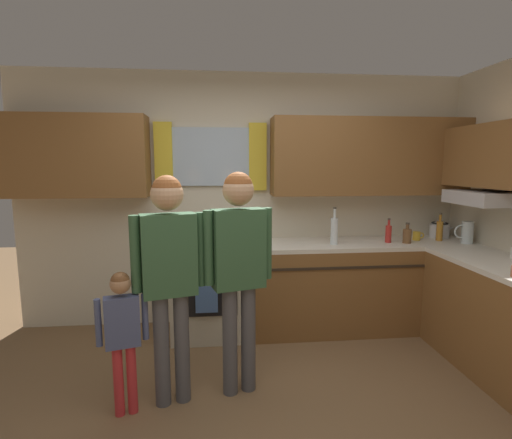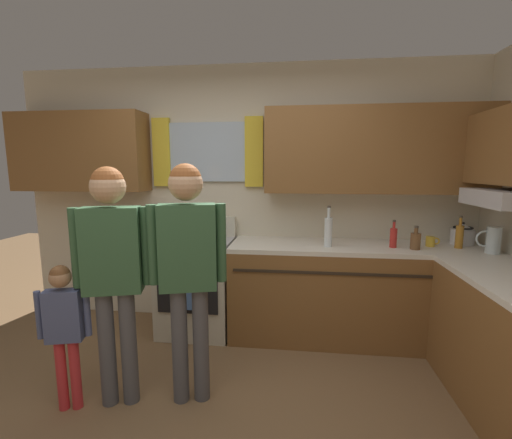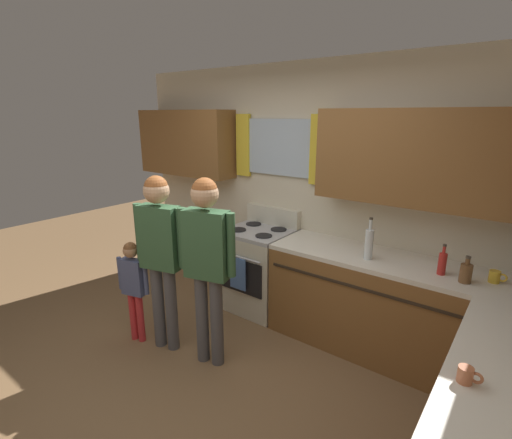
{
  "view_description": "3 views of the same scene",
  "coord_description": "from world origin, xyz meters",
  "px_view_note": "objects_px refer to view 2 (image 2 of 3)",
  "views": [
    {
      "loc": [
        -0.28,
        -2.16,
        1.67
      ],
      "look_at": [
        0.03,
        0.87,
        1.24
      ],
      "focal_mm": 26.98,
      "sensor_mm": 36.0,
      "label": 1
    },
    {
      "loc": [
        0.57,
        -1.62,
        1.6
      ],
      "look_at": [
        0.29,
        0.78,
        1.23
      ],
      "focal_mm": 24.14,
      "sensor_mm": 36.0,
      "label": 2
    },
    {
      "loc": [
        1.9,
        -1.51,
        2.1
      ],
      "look_at": [
        0.2,
        0.73,
        1.3
      ],
      "focal_mm": 26.25,
      "sensor_mm": 36.0,
      "label": 3
    }
  ],
  "objects_px": {
    "adult_in_plaid": "(188,256)",
    "bottle_squat_brown": "(415,241)",
    "bottle_sauce_red": "(393,237)",
    "water_pitcher": "(492,240)",
    "mug_mustard_yellow": "(431,241)",
    "adult_holding_child": "(112,259)",
    "bottle_oil_amber": "(459,236)",
    "small_child": "(64,321)",
    "stove_oven": "(197,284)",
    "bottle_tall_clear": "(328,231)",
    "stovetop_kettle": "(463,234)"
  },
  "relations": [
    {
      "from": "small_child",
      "to": "bottle_sauce_red",
      "type": "bearing_deg",
      "value": 26.44
    },
    {
      "from": "adult_in_plaid",
      "to": "small_child",
      "type": "xyz_separation_m",
      "value": [
        -0.78,
        -0.19,
        -0.4
      ]
    },
    {
      "from": "bottle_oil_amber",
      "to": "water_pitcher",
      "type": "height_order",
      "value": "bottle_oil_amber"
    },
    {
      "from": "bottle_tall_clear",
      "to": "stovetop_kettle",
      "type": "xyz_separation_m",
      "value": [
        1.24,
        0.25,
        -0.05
      ]
    },
    {
      "from": "bottle_oil_amber",
      "to": "water_pitcher",
      "type": "bearing_deg",
      "value": -41.52
    },
    {
      "from": "bottle_sauce_red",
      "to": "mug_mustard_yellow",
      "type": "relative_size",
      "value": 2.04
    },
    {
      "from": "bottle_tall_clear",
      "to": "adult_in_plaid",
      "type": "xyz_separation_m",
      "value": [
        -0.99,
        -0.94,
        -0.02
      ]
    },
    {
      "from": "bottle_squat_brown",
      "to": "small_child",
      "type": "xyz_separation_m",
      "value": [
        -2.51,
        -1.11,
        -0.36
      ]
    },
    {
      "from": "bottle_sauce_red",
      "to": "water_pitcher",
      "type": "bearing_deg",
      "value": -9.17
    },
    {
      "from": "bottle_oil_amber",
      "to": "adult_holding_child",
      "type": "xyz_separation_m",
      "value": [
        -2.6,
        -1.1,
        0.0
      ]
    },
    {
      "from": "bottle_oil_amber",
      "to": "bottle_sauce_red",
      "type": "height_order",
      "value": "bottle_oil_amber"
    },
    {
      "from": "bottle_oil_amber",
      "to": "stovetop_kettle",
      "type": "relative_size",
      "value": 1.04
    },
    {
      "from": "bottle_oil_amber",
      "to": "bottle_squat_brown",
      "type": "relative_size",
      "value": 1.4
    },
    {
      "from": "stovetop_kettle",
      "to": "small_child",
      "type": "bearing_deg",
      "value": -155.46
    },
    {
      "from": "stove_oven",
      "to": "bottle_tall_clear",
      "type": "relative_size",
      "value": 3.0
    },
    {
      "from": "water_pitcher",
      "to": "bottle_sauce_red",
      "type": "bearing_deg",
      "value": 170.83
    },
    {
      "from": "stove_oven",
      "to": "bottle_squat_brown",
      "type": "relative_size",
      "value": 5.37
    },
    {
      "from": "stovetop_kettle",
      "to": "water_pitcher",
      "type": "distance_m",
      "value": 0.34
    },
    {
      "from": "mug_mustard_yellow",
      "to": "bottle_tall_clear",
      "type": "bearing_deg",
      "value": -172.76
    },
    {
      "from": "bottle_oil_amber",
      "to": "small_child",
      "type": "distance_m",
      "value": 3.16
    },
    {
      "from": "bottle_squat_brown",
      "to": "stovetop_kettle",
      "type": "height_order",
      "value": "stovetop_kettle"
    },
    {
      "from": "stovetop_kettle",
      "to": "adult_in_plaid",
      "type": "bearing_deg",
      "value": -151.99
    },
    {
      "from": "adult_in_plaid",
      "to": "small_child",
      "type": "distance_m",
      "value": 0.9
    },
    {
      "from": "water_pitcher",
      "to": "stove_oven",
      "type": "bearing_deg",
      "value": 175.85
    },
    {
      "from": "adult_holding_child",
      "to": "small_child",
      "type": "height_order",
      "value": "adult_holding_child"
    },
    {
      "from": "adult_holding_child",
      "to": "mug_mustard_yellow",
      "type": "bearing_deg",
      "value": 25.66
    },
    {
      "from": "stovetop_kettle",
      "to": "bottle_oil_amber",
      "type": "bearing_deg",
      "value": -121.57
    },
    {
      "from": "mug_mustard_yellow",
      "to": "small_child",
      "type": "xyz_separation_m",
      "value": [
        -2.68,
        -1.24,
        -0.33
      ]
    },
    {
      "from": "stovetop_kettle",
      "to": "bottle_sauce_red",
      "type": "bearing_deg",
      "value": -162.51
    },
    {
      "from": "mug_mustard_yellow",
      "to": "small_child",
      "type": "distance_m",
      "value": 2.97
    },
    {
      "from": "bottle_squat_brown",
      "to": "adult_holding_child",
      "type": "bearing_deg",
      "value": -155.34
    },
    {
      "from": "adult_in_plaid",
      "to": "bottle_squat_brown",
      "type": "bearing_deg",
      "value": 28.12
    },
    {
      "from": "stovetop_kettle",
      "to": "adult_in_plaid",
      "type": "distance_m",
      "value": 2.52
    },
    {
      "from": "adult_holding_child",
      "to": "bottle_oil_amber",
      "type": "bearing_deg",
      "value": 23.01
    },
    {
      "from": "mug_mustard_yellow",
      "to": "adult_holding_child",
      "type": "relative_size",
      "value": 0.07
    },
    {
      "from": "bottle_sauce_red",
      "to": "water_pitcher",
      "type": "distance_m",
      "value": 0.76
    },
    {
      "from": "water_pitcher",
      "to": "adult_holding_child",
      "type": "distance_m",
      "value": 2.94
    },
    {
      "from": "water_pitcher",
      "to": "bottle_tall_clear",
      "type": "bearing_deg",
      "value": 176.26
    },
    {
      "from": "bottle_squat_brown",
      "to": "adult_holding_child",
      "type": "distance_m",
      "value": 2.42
    },
    {
      "from": "stove_oven",
      "to": "adult_in_plaid",
      "type": "height_order",
      "value": "adult_in_plaid"
    },
    {
      "from": "bottle_tall_clear",
      "to": "adult_holding_child",
      "type": "distance_m",
      "value": 1.79
    },
    {
      "from": "bottle_sauce_red",
      "to": "mug_mustard_yellow",
      "type": "distance_m",
      "value": 0.36
    },
    {
      "from": "bottle_tall_clear",
      "to": "stovetop_kettle",
      "type": "height_order",
      "value": "bottle_tall_clear"
    },
    {
      "from": "stove_oven",
      "to": "bottle_sauce_red",
      "type": "xyz_separation_m",
      "value": [
        1.81,
        -0.06,
        0.53
      ]
    },
    {
      "from": "bottle_oil_amber",
      "to": "small_child",
      "type": "relative_size",
      "value": 0.29
    },
    {
      "from": "bottle_squat_brown",
      "to": "mug_mustard_yellow",
      "type": "bearing_deg",
      "value": 36.78
    },
    {
      "from": "adult_in_plaid",
      "to": "small_child",
      "type": "bearing_deg",
      "value": -166.42
    },
    {
      "from": "adult_holding_child",
      "to": "adult_in_plaid",
      "type": "bearing_deg",
      "value": 10.48
    },
    {
      "from": "stove_oven",
      "to": "small_child",
      "type": "height_order",
      "value": "stove_oven"
    },
    {
      "from": "water_pitcher",
      "to": "small_child",
      "type": "distance_m",
      "value": 3.28
    }
  ]
}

